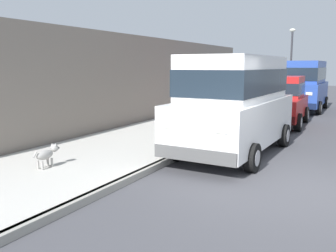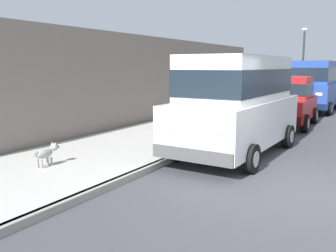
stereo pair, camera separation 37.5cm
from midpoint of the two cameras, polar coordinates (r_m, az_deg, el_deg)
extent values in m
plane|color=#424247|center=(7.34, 19.57, -9.32)|extent=(80.00, 80.00, 0.00)
cube|color=gray|center=(8.37, -2.68, -6.00)|extent=(0.16, 64.00, 0.14)
cube|color=#B7B5AD|center=(9.40, -12.15, -4.50)|extent=(3.60, 64.00, 0.14)
cube|color=white|center=(9.71, 9.18, 0.84)|extent=(2.02, 4.85, 1.10)
cube|color=white|center=(9.61, 9.35, 7.34)|extent=(1.77, 3.84, 1.10)
cube|color=#19232D|center=(9.62, 9.33, 6.85)|extent=(1.81, 3.88, 0.61)
cube|color=#505050|center=(7.67, 2.83, -4.41)|extent=(1.87, 0.25, 0.28)
cube|color=#505050|center=(11.98, 13.13, 0.31)|extent=(1.87, 0.25, 0.28)
cylinder|color=black|center=(8.13, 11.61, -4.83)|extent=(0.24, 0.65, 0.64)
cylinder|color=#9E9EA3|center=(8.13, 11.61, -4.83)|extent=(0.25, 0.36, 0.35)
cylinder|color=black|center=(8.88, -0.11, -3.43)|extent=(0.24, 0.65, 0.64)
cylinder|color=#9E9EA3|center=(8.88, -0.11, -3.43)|extent=(0.25, 0.36, 0.35)
cylinder|color=black|center=(10.94, 16.55, -1.41)|extent=(0.24, 0.65, 0.64)
cylinder|color=#9E9EA3|center=(10.94, 16.55, -1.41)|extent=(0.25, 0.36, 0.35)
cylinder|color=black|center=(11.51, 7.32, -0.58)|extent=(0.24, 0.65, 0.64)
cylinder|color=#9E9EA3|center=(11.51, 7.32, -0.58)|extent=(0.25, 0.36, 0.35)
cube|color=#EAEACC|center=(7.29, 6.88, -0.58)|extent=(0.28, 0.09, 0.14)
cube|color=#EAEACC|center=(7.81, -1.09, 0.15)|extent=(0.28, 0.09, 0.14)
cube|color=red|center=(14.85, 16.11, 2.82)|extent=(1.86, 3.76, 0.76)
cube|color=red|center=(15.04, 16.42, 5.87)|extent=(1.58, 1.95, 0.80)
cube|color=#19232D|center=(15.04, 16.41, 5.64)|extent=(1.62, 2.00, 0.44)
cube|color=#400A0A|center=(13.13, 14.65, 1.02)|extent=(1.69, 0.26, 0.28)
cube|color=#400A0A|center=(16.64, 17.19, 2.59)|extent=(1.69, 0.26, 0.28)
cylinder|color=black|center=(13.65, 18.72, 0.54)|extent=(0.24, 0.65, 0.64)
cylinder|color=#9E9EA3|center=(13.65, 18.72, 0.54)|extent=(0.25, 0.36, 0.35)
cylinder|color=black|center=(13.97, 11.72, 1.03)|extent=(0.24, 0.65, 0.64)
cylinder|color=#9E9EA3|center=(13.97, 11.72, 1.03)|extent=(0.25, 0.36, 0.35)
cylinder|color=black|center=(15.90, 19.84, 1.66)|extent=(0.24, 0.65, 0.64)
cylinder|color=#9E9EA3|center=(15.90, 19.84, 1.66)|extent=(0.25, 0.36, 0.35)
cylinder|color=black|center=(16.18, 13.79, 2.06)|extent=(0.24, 0.65, 0.64)
cylinder|color=#9E9EA3|center=(16.18, 13.79, 2.06)|extent=(0.25, 0.36, 0.35)
cube|color=#EAEACC|center=(12.96, 16.99, 2.39)|extent=(0.28, 0.09, 0.14)
cube|color=#EAEACC|center=(13.17, 12.41, 2.69)|extent=(0.28, 0.09, 0.14)
cube|color=#28479E|center=(20.27, 19.68, 4.75)|extent=(1.91, 4.81, 1.10)
cube|color=#28479E|center=(20.23, 19.85, 7.86)|extent=(1.68, 3.80, 1.10)
cube|color=#19232D|center=(20.23, 19.84, 7.63)|extent=(1.72, 3.85, 0.61)
cube|color=#0E1837|center=(18.00, 18.46, 3.00)|extent=(1.86, 0.21, 0.28)
cube|color=#0E1837|center=(22.62, 20.53, 4.08)|extent=(1.86, 0.21, 0.28)
cylinder|color=black|center=(18.73, 21.76, 2.61)|extent=(0.22, 0.64, 0.64)
cylinder|color=#9E9EA3|center=(18.73, 21.76, 2.61)|extent=(0.24, 0.35, 0.35)
cylinder|color=black|center=(19.03, 16.07, 3.01)|extent=(0.22, 0.64, 0.64)
cylinder|color=#9E9EA3|center=(19.03, 16.07, 3.01)|extent=(0.24, 0.35, 0.35)
cylinder|color=black|center=(21.67, 22.69, 3.37)|extent=(0.22, 0.64, 0.64)
cylinder|color=#9E9EA3|center=(21.67, 22.69, 3.37)|extent=(0.24, 0.35, 0.35)
cylinder|color=black|center=(21.94, 17.74, 3.71)|extent=(0.22, 0.64, 0.64)
cylinder|color=#9E9EA3|center=(21.94, 17.74, 3.71)|extent=(0.24, 0.35, 0.35)
cube|color=#EAEACC|center=(17.83, 20.41, 4.70)|extent=(0.28, 0.08, 0.14)
cube|color=#EAEACC|center=(18.03, 16.69, 4.93)|extent=(0.28, 0.08, 0.14)
ellipsoid|color=#999691|center=(8.27, -19.77, -4.23)|extent=(0.21, 0.44, 0.20)
cylinder|color=#999691|center=(8.45, -19.31, -5.26)|extent=(0.05, 0.05, 0.18)
cylinder|color=#999691|center=(8.36, -18.74, -5.37)|extent=(0.05, 0.05, 0.18)
cylinder|color=#999691|center=(8.27, -20.68, -5.64)|extent=(0.05, 0.05, 0.18)
cylinder|color=#999691|center=(8.18, -20.11, -5.76)|extent=(0.05, 0.05, 0.18)
sphere|color=#999691|center=(8.45, -18.38, -3.26)|extent=(0.17, 0.17, 0.17)
ellipsoid|color=#54524F|center=(8.51, -17.94, -3.28)|extent=(0.07, 0.11, 0.06)
cone|color=#999691|center=(8.46, -18.69, -2.67)|extent=(0.06, 0.06, 0.07)
cone|color=#999691|center=(8.39, -18.22, -2.74)|extent=(0.06, 0.06, 0.07)
cylinder|color=#999691|center=(8.09, -21.14, -4.17)|extent=(0.04, 0.12, 0.13)
cylinder|color=#2D2D33|center=(24.58, 18.01, 8.74)|extent=(0.12, 0.12, 4.20)
ellipsoid|color=silver|center=(24.68, 18.28, 13.89)|extent=(0.36, 0.36, 0.20)
cube|color=slate|center=(15.05, -4.12, 7.06)|extent=(0.50, 20.00, 3.40)
camera|label=1|loc=(0.19, -91.21, -0.20)|focal=39.45mm
camera|label=2|loc=(0.19, 88.79, 0.20)|focal=39.45mm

